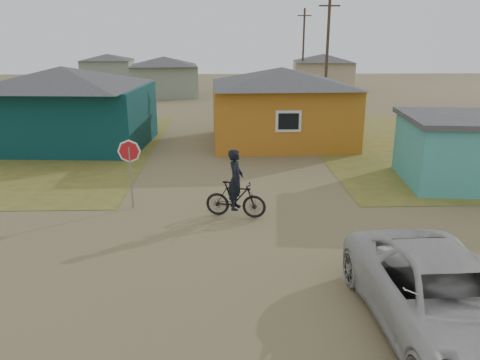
% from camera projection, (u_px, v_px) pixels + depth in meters
% --- Properties ---
extents(ground, '(120.00, 120.00, 0.00)m').
position_uv_depth(ground, '(244.00, 266.00, 11.54)').
color(ground, olive).
extents(house_teal, '(8.93, 7.08, 4.00)m').
position_uv_depth(house_teal, '(65.00, 106.00, 23.55)').
color(house_teal, '#093132').
rests_on(house_teal, ground).
extents(house_yellow, '(7.72, 6.76, 3.90)m').
position_uv_depth(house_yellow, '(281.00, 104.00, 24.39)').
color(house_yellow, '#BA6F1C').
rests_on(house_yellow, ground).
extents(house_pale_west, '(7.04, 6.15, 3.60)m').
position_uv_depth(house_pale_west, '(164.00, 76.00, 43.26)').
color(house_pale_west, gray).
rests_on(house_pale_west, ground).
extents(house_beige_east, '(6.95, 6.05, 3.60)m').
position_uv_depth(house_beige_east, '(323.00, 71.00, 49.49)').
color(house_beige_east, tan).
rests_on(house_beige_east, ground).
extents(house_pale_north, '(6.28, 5.81, 3.40)m').
position_uv_depth(house_pale_north, '(108.00, 68.00, 54.49)').
color(house_pale_north, gray).
rests_on(house_pale_north, ground).
extents(utility_pole_near, '(1.40, 0.20, 8.00)m').
position_uv_depth(utility_pole_near, '(327.00, 56.00, 31.52)').
color(utility_pole_near, '#423128').
rests_on(utility_pole_near, ground).
extents(utility_pole_far, '(1.40, 0.20, 8.00)m').
position_uv_depth(utility_pole_far, '(303.00, 49.00, 46.82)').
color(utility_pole_far, '#423128').
rests_on(utility_pole_far, ground).
extents(stop_sign, '(0.70, 0.35, 2.30)m').
position_uv_depth(stop_sign, '(130.00, 158.00, 14.94)').
color(stop_sign, gray).
rests_on(stop_sign, ground).
extents(cyclist, '(1.98, 0.97, 2.16)m').
position_uv_depth(cyclist, '(236.00, 193.00, 14.48)').
color(cyclist, black).
rests_on(cyclist, ground).
extents(vehicle, '(2.75, 5.64, 1.54)m').
position_uv_depth(vehicle, '(447.00, 301.00, 8.63)').
color(vehicle, '#B4B4AF').
rests_on(vehicle, ground).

